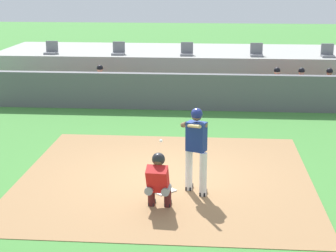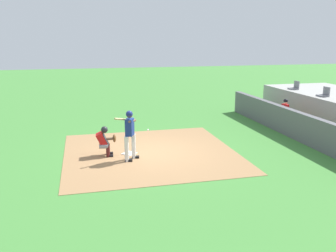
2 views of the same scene
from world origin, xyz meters
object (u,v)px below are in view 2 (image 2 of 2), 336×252
object	(u,v)px
stadium_seat_1	(324,94)
stadium_seat_0	(295,87)
catcher_crouched	(105,140)
dugout_player_0	(283,111)
batter_at_plate	(130,132)
home_plate	(129,153)

from	to	relation	value
stadium_seat_1	stadium_seat_0	bearing A→B (deg)	180.00
stadium_seat_0	stadium_seat_1	bearing A→B (deg)	0.00
catcher_crouched	stadium_seat_1	size ratio (longest dim) A/B	4.16
dugout_player_0	stadium_seat_1	bearing A→B (deg)	80.48
batter_at_plate	stadium_seat_1	xyz separation A→B (m)	(-3.29, 10.23, 0.50)
catcher_crouched	dugout_player_0	xyz separation A→B (m)	(-2.95, 9.02, 0.07)
stadium_seat_0	dugout_player_0	bearing A→B (deg)	-42.01
home_plate	batter_at_plate	xyz separation A→B (m)	(0.69, -0.05, 1.01)
stadium_seat_0	batter_at_plate	bearing A→B (deg)	-60.05
home_plate	dugout_player_0	distance (m)	8.68
home_plate	stadium_seat_1	size ratio (longest dim) A/B	0.92
home_plate	catcher_crouched	size ratio (longest dim) A/B	0.22
dugout_player_0	stadium_seat_1	distance (m)	2.24
home_plate	batter_at_plate	bearing A→B (deg)	-3.87
batter_at_plate	catcher_crouched	bearing A→B (deg)	-129.38
home_plate	batter_at_plate	distance (m)	1.23
home_plate	stadium_seat_1	bearing A→B (deg)	104.33
stadium_seat_1	home_plate	bearing A→B (deg)	-75.67
stadium_seat_1	catcher_crouched	bearing A→B (deg)	-76.73
batter_at_plate	catcher_crouched	distance (m)	1.16
batter_at_plate	stadium_seat_1	distance (m)	10.75
batter_at_plate	catcher_crouched	size ratio (longest dim) A/B	0.90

